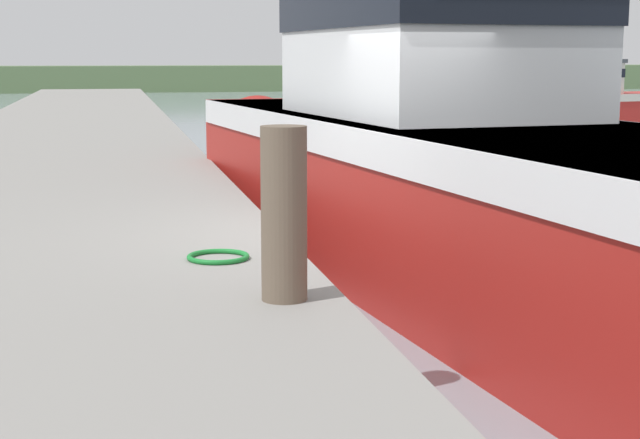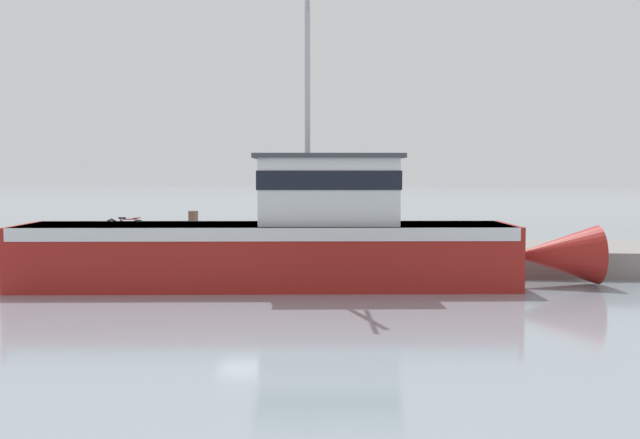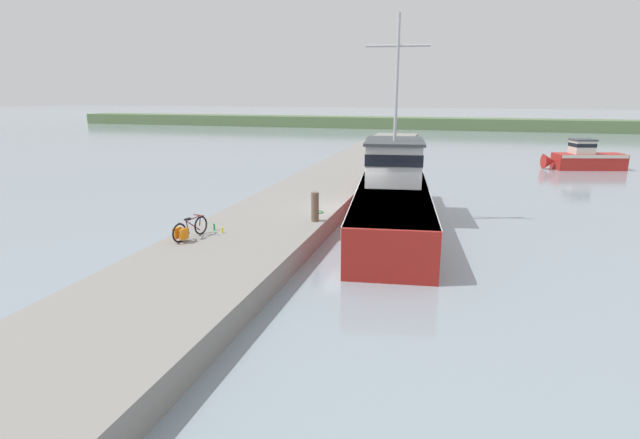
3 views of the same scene
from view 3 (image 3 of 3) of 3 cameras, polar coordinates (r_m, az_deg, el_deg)
ground_plane at (r=21.07m, az=4.14°, el=-0.80°), size 320.00×320.00×0.00m
dock_pier at (r=21.75m, az=-3.68°, el=0.72°), size 4.61×80.00×0.76m
fishing_boat_main at (r=21.57m, az=8.30°, el=2.90°), size 4.44×15.39×8.58m
boat_blue_far at (r=41.36m, az=28.02°, el=6.22°), size 5.87×2.86×2.21m
bicycle_touring at (r=17.04m, az=-14.95°, el=-1.17°), size 0.64×1.66×0.71m
mooring_post at (r=18.77m, az=-0.58°, el=1.46°), size 0.29×0.29×1.11m
hose_coil at (r=20.23m, az=-0.28°, el=0.86°), size 0.48×0.48×0.04m
water_bottle_by_bike at (r=18.00m, az=-12.00°, el=-0.84°), size 0.07×0.07×0.24m
water_bottle_on_curb at (r=17.62m, az=-11.12°, el=-1.22°), size 0.07×0.07×0.19m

